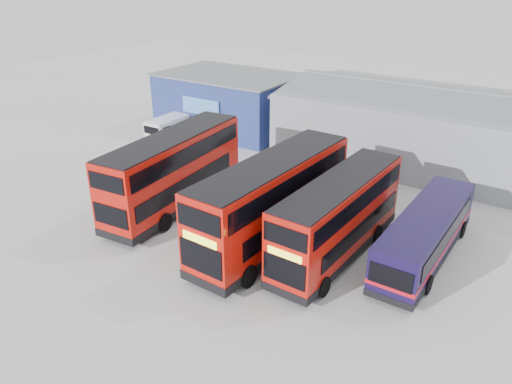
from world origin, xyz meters
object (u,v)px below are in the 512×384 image
Objects in this scene: office_block at (229,101)px; panel_van at (170,127)px; maintenance_shed at (485,137)px; double_decker_centre at (272,204)px; double_decker_left at (174,172)px; double_decker_right at (338,219)px; single_decker_blue at (425,236)px.

office_block reaches higher than panel_van.
double_decker_centre is (-7.29, -17.98, -0.13)m from maintenance_shed.
double_decker_centre is at bearing 171.13° from double_decker_left.
maintenance_shed is 2.91× the size of double_decker_right.
double_decker_left is at bearing 10.27° from single_decker_blue.
single_decker_blue is (0.21, -14.92, -1.22)m from maintenance_shed.
double_decker_right is (-3.79, -17.12, -0.41)m from maintenance_shed.
maintenance_shed is 6.48× the size of panel_van.
double_decker_left is 1.12× the size of single_decker_blue.
maintenance_shed is 17.54m from double_decker_right.
double_decker_centre is 19.98m from panel_van.
double_decker_left is 15.33m from single_decker_blue.
double_decker_left is at bearing 178.54° from double_decker_centre.
office_block is 0.40× the size of maintenance_shed.
single_decker_blue is at bearing -175.46° from double_decker_left.
single_decker_blue is at bearing 30.88° from double_decker_right.
panel_van is at bearing 151.02° from double_decker_centre.
office_block is at bearing 134.95° from double_decker_centre.
double_decker_right is 4.64m from single_decker_blue.
double_decker_left is at bearing -176.15° from double_decker_right.
single_decker_blue is (7.50, 3.06, -1.10)m from double_decker_centre.
maintenance_shed reaches higher than office_block.
single_decker_blue reaches higher than panel_van.
maintenance_shed is 22.95m from double_decker_left.
maintenance_shed reaches higher than double_decker_centre.
double_decker_centre is 8.17m from single_decker_blue.
double_decker_right is at bearing -102.48° from maintenance_shed.
maintenance_shed is at bearing 79.53° from double_decker_right.
panel_van is (-24.53, 7.29, -0.23)m from single_decker_blue.
double_decker_left reaches higher than panel_van.
office_block is 1.04× the size of double_decker_centre.
maintenance_shed is (22.00, 2.01, 0.02)m from office_block.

